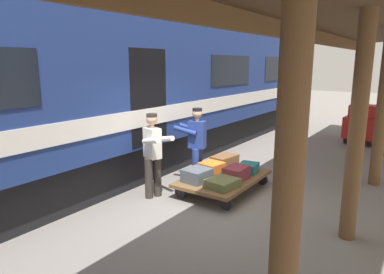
{
  "coord_description": "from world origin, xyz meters",
  "views": [
    {
      "loc": [
        -2.83,
        5.46,
        2.66
      ],
      "look_at": [
        1.18,
        -0.36,
        1.15
      ],
      "focal_mm": 32.51,
      "sensor_mm": 36.0,
      "label": 1
    }
  ],
  "objects_px": {
    "train_car": "(100,89)",
    "suitcase_burgundy_valise": "(236,173)",
    "suitcase_slate_roller": "(197,175)",
    "suitcase_brown_leather": "(225,162)",
    "suitcase_olive_duffel": "(222,183)",
    "luggage_cart": "(223,179)",
    "porter_in_overalls": "(196,143)",
    "baggage_tug": "(365,124)",
    "suitcase_orange_carryall": "(212,168)",
    "porter_by_door": "(153,153)",
    "suitcase_teal_softside": "(248,168)"
  },
  "relations": [
    {
      "from": "suitcase_olive_duffel",
      "to": "porter_in_overalls",
      "type": "xyz_separation_m",
      "value": [
        1.05,
        -0.66,
        0.53
      ]
    },
    {
      "from": "suitcase_slate_roller",
      "to": "porter_by_door",
      "type": "bearing_deg",
      "value": 37.28
    },
    {
      "from": "suitcase_orange_carryall",
      "to": "suitcase_brown_leather",
      "type": "xyz_separation_m",
      "value": [
        0.0,
        -0.57,
        0.02
      ]
    },
    {
      "from": "luggage_cart",
      "to": "suitcase_olive_duffel",
      "type": "xyz_separation_m",
      "value": [
        -0.3,
        0.57,
        0.13
      ]
    },
    {
      "from": "suitcase_burgundy_valise",
      "to": "porter_in_overalls",
      "type": "xyz_separation_m",
      "value": [
        1.05,
        -0.09,
        0.48
      ]
    },
    {
      "from": "suitcase_olive_duffel",
      "to": "baggage_tug",
      "type": "relative_size",
      "value": 0.33
    },
    {
      "from": "baggage_tug",
      "to": "luggage_cart",
      "type": "bearing_deg",
      "value": 76.28
    },
    {
      "from": "suitcase_teal_softside",
      "to": "porter_by_door",
      "type": "bearing_deg",
      "value": 52.34
    },
    {
      "from": "train_car",
      "to": "suitcase_burgundy_valise",
      "type": "bearing_deg",
      "value": -168.4
    },
    {
      "from": "luggage_cart",
      "to": "baggage_tug",
      "type": "bearing_deg",
      "value": -103.72
    },
    {
      "from": "luggage_cart",
      "to": "suitcase_brown_leather",
      "type": "distance_m",
      "value": 0.67
    },
    {
      "from": "suitcase_teal_softside",
      "to": "baggage_tug",
      "type": "distance_m",
      "value": 6.39
    },
    {
      "from": "suitcase_teal_softside",
      "to": "suitcase_brown_leather",
      "type": "xyz_separation_m",
      "value": [
        0.59,
        0.0,
        0.04
      ]
    },
    {
      "from": "train_car",
      "to": "suitcase_burgundy_valise",
      "type": "height_order",
      "value": "train_car"
    },
    {
      "from": "suitcase_olive_duffel",
      "to": "suitcase_brown_leather",
      "type": "bearing_deg",
      "value": -62.5
    },
    {
      "from": "luggage_cart",
      "to": "suitcase_brown_leather",
      "type": "bearing_deg",
      "value": -62.5
    },
    {
      "from": "suitcase_brown_leather",
      "to": "suitcase_olive_duffel",
      "type": "bearing_deg",
      "value": 117.5
    },
    {
      "from": "suitcase_brown_leather",
      "to": "suitcase_burgundy_valise",
      "type": "distance_m",
      "value": 0.82
    },
    {
      "from": "baggage_tug",
      "to": "suitcase_burgundy_valise",
      "type": "bearing_deg",
      "value": 78.65
    },
    {
      "from": "luggage_cart",
      "to": "porter_by_door",
      "type": "bearing_deg",
      "value": 47.95
    },
    {
      "from": "suitcase_slate_roller",
      "to": "porter_in_overalls",
      "type": "height_order",
      "value": "porter_in_overalls"
    },
    {
      "from": "suitcase_olive_duffel",
      "to": "porter_by_door",
      "type": "height_order",
      "value": "porter_by_door"
    },
    {
      "from": "train_car",
      "to": "luggage_cart",
      "type": "height_order",
      "value": "train_car"
    },
    {
      "from": "suitcase_orange_carryall",
      "to": "baggage_tug",
      "type": "xyz_separation_m",
      "value": [
        -1.96,
        -6.8,
        0.18
      ]
    },
    {
      "from": "suitcase_burgundy_valise",
      "to": "suitcase_teal_softside",
      "type": "bearing_deg",
      "value": -90.0
    },
    {
      "from": "suitcase_burgundy_valise",
      "to": "train_car",
      "type": "bearing_deg",
      "value": 11.6
    },
    {
      "from": "suitcase_teal_softside",
      "to": "porter_in_overalls",
      "type": "height_order",
      "value": "porter_in_overalls"
    },
    {
      "from": "porter_in_overalls",
      "to": "porter_by_door",
      "type": "relative_size",
      "value": 1.0
    },
    {
      "from": "train_car",
      "to": "suitcase_slate_roller",
      "type": "bearing_deg",
      "value": -177.94
    },
    {
      "from": "suitcase_olive_duffel",
      "to": "suitcase_slate_roller",
      "type": "bearing_deg",
      "value": 0.0
    },
    {
      "from": "train_car",
      "to": "suitcase_olive_duffel",
      "type": "height_order",
      "value": "train_car"
    },
    {
      "from": "train_car",
      "to": "suitcase_burgundy_valise",
      "type": "relative_size",
      "value": 38.07
    },
    {
      "from": "luggage_cart",
      "to": "suitcase_orange_carryall",
      "type": "distance_m",
      "value": 0.34
    },
    {
      "from": "suitcase_brown_leather",
      "to": "suitcase_burgundy_valise",
      "type": "height_order",
      "value": "suitcase_brown_leather"
    },
    {
      "from": "train_car",
      "to": "porter_by_door",
      "type": "distance_m",
      "value": 2.29
    },
    {
      "from": "suitcase_burgundy_valise",
      "to": "porter_in_overalls",
      "type": "distance_m",
      "value": 1.16
    },
    {
      "from": "baggage_tug",
      "to": "suitcase_slate_roller",
      "type": "bearing_deg",
      "value": 75.13
    },
    {
      "from": "baggage_tug",
      "to": "suitcase_olive_duffel",
      "type": "bearing_deg",
      "value": 79.5
    },
    {
      "from": "porter_in_overalls",
      "to": "porter_by_door",
      "type": "xyz_separation_m",
      "value": [
        0.23,
        1.19,
        0.0
      ]
    },
    {
      "from": "train_car",
      "to": "porter_by_door",
      "type": "bearing_deg",
      "value": 167.5
    },
    {
      "from": "train_car",
      "to": "porter_by_door",
      "type": "xyz_separation_m",
      "value": [
        -1.95,
        0.43,
        -1.14
      ]
    },
    {
      "from": "suitcase_olive_duffel",
      "to": "porter_in_overalls",
      "type": "distance_m",
      "value": 1.35
    },
    {
      "from": "suitcase_slate_roller",
      "to": "suitcase_burgundy_valise",
      "type": "bearing_deg",
      "value": -136.16
    },
    {
      "from": "suitcase_brown_leather",
      "to": "suitcase_burgundy_valise",
      "type": "xyz_separation_m",
      "value": [
        -0.59,
        0.57,
        -0.01
      ]
    },
    {
      "from": "porter_by_door",
      "to": "baggage_tug",
      "type": "height_order",
      "value": "porter_by_door"
    },
    {
      "from": "suitcase_burgundy_valise",
      "to": "luggage_cart",
      "type": "bearing_deg",
      "value": -0.0
    },
    {
      "from": "luggage_cart",
      "to": "suitcase_brown_leather",
      "type": "xyz_separation_m",
      "value": [
        0.3,
        -0.57,
        0.19
      ]
    },
    {
      "from": "luggage_cart",
      "to": "suitcase_burgundy_valise",
      "type": "distance_m",
      "value": 0.34
    },
    {
      "from": "train_car",
      "to": "porter_by_door",
      "type": "relative_size",
      "value": 12.01
    },
    {
      "from": "luggage_cart",
      "to": "suitcase_slate_roller",
      "type": "relative_size",
      "value": 4.06
    }
  ]
}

